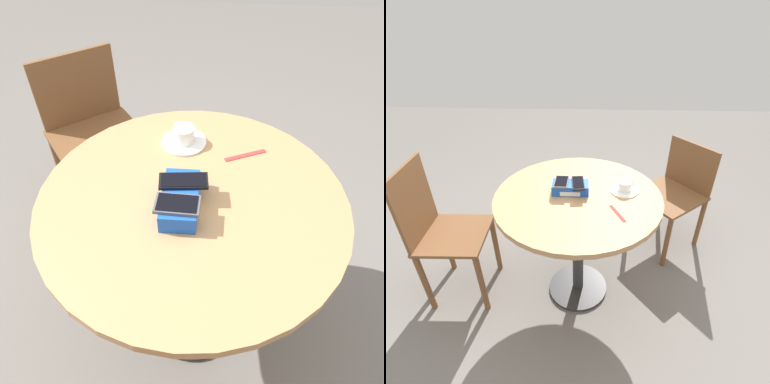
{
  "view_description": "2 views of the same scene",
  "coord_description": "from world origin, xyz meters",
  "views": [
    {
      "loc": [
        -0.78,
        -0.06,
        1.57
      ],
      "look_at": [
        0.0,
        0.0,
        0.79
      ],
      "focal_mm": 35.0,
      "sensor_mm": 36.0,
      "label": 1
    },
    {
      "loc": [
        0.05,
        -1.38,
        1.68
      ],
      "look_at": [
        0.0,
        0.0,
        0.79
      ],
      "focal_mm": 28.0,
      "sensor_mm": 36.0,
      "label": 2
    }
  ],
  "objects": [
    {
      "name": "ground_plane",
      "position": [
        0.0,
        0.0,
        0.0
      ],
      "size": [
        8.0,
        8.0,
        0.0
      ],
      "primitive_type": "plane",
      "color": "slate"
    },
    {
      "name": "round_table",
      "position": [
        0.0,
        0.0,
        0.64
      ],
      "size": [
        0.93,
        0.93,
        0.77
      ],
      "color": "#2D2D2D",
      "rests_on": "ground_plane"
    },
    {
      "name": "phone_box",
      "position": [
        -0.04,
        0.03,
        0.8
      ],
      "size": [
        0.2,
        0.11,
        0.06
      ],
      "color": "blue",
      "rests_on": "round_table"
    },
    {
      "name": "phone_gray",
      "position": [
        -0.09,
        0.03,
        0.83
      ],
      "size": [
        0.08,
        0.13,
        0.01
      ],
      "color": "#515156",
      "rests_on": "phone_box"
    },
    {
      "name": "phone_black",
      "position": [
        0.0,
        0.02,
        0.83
      ],
      "size": [
        0.08,
        0.15,
        0.01
      ],
      "color": "black",
      "rests_on": "phone_box"
    },
    {
      "name": "saucer",
      "position": [
        0.26,
        0.05,
        0.77
      ],
      "size": [
        0.16,
        0.16,
        0.01
      ],
      "primitive_type": "cylinder",
      "color": "white",
      "rests_on": "round_table"
    },
    {
      "name": "coffee_cup",
      "position": [
        0.26,
        0.05,
        0.8
      ],
      "size": [
        0.09,
        0.08,
        0.06
      ],
      "color": "white",
      "rests_on": "saucer"
    },
    {
      "name": "lanyard_strap",
      "position": [
        0.21,
        -0.16,
        0.77
      ],
      "size": [
        0.08,
        0.14,
        0.0
      ],
      "primitive_type": "cube",
      "rotation": [
        0.0,
        0.0,
        -1.14
      ],
      "color": "red",
      "rests_on": "round_table"
    },
    {
      "name": "chair_near_window",
      "position": [
        0.71,
        0.55,
        0.44
      ],
      "size": [
        0.6,
        0.6,
        0.81
      ],
      "color": "brown",
      "rests_on": "ground_plane"
    }
  ]
}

